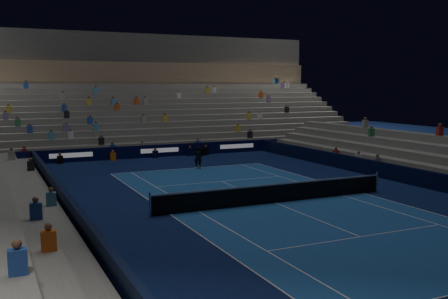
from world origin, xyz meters
TOP-DOWN VIEW (x-y plane):
  - ground at (0.00, 0.00)m, footprint 90.00×90.00m
  - court_surface at (0.00, 0.00)m, footprint 10.97×23.77m
  - sponsor_barrier_far at (0.00, 18.50)m, footprint 44.00×0.25m
  - sponsor_barrier_east at (9.70, 0.00)m, footprint 0.25×37.00m
  - sponsor_barrier_west at (-9.70, 0.00)m, footprint 0.25×37.00m
  - grandstand_main at (0.00, 27.90)m, footprint 44.00×15.20m
  - tennis_net at (0.00, 0.00)m, footprint 12.90×0.10m
  - tennis_player at (0.61, 11.64)m, footprint 0.65×0.52m
  - broadcast_camera at (3.33, 17.83)m, footprint 0.54×0.97m

SIDE VIEW (x-z plane):
  - ground at x=0.00m, z-range 0.00..0.00m
  - court_surface at x=0.00m, z-range 0.00..0.01m
  - broadcast_camera at x=3.33m, z-range 0.01..0.65m
  - sponsor_barrier_far at x=0.00m, z-range 0.00..1.00m
  - sponsor_barrier_east at x=9.70m, z-range 0.00..1.00m
  - sponsor_barrier_west at x=-9.70m, z-range 0.00..1.00m
  - tennis_net at x=0.00m, z-range -0.05..1.05m
  - tennis_player at x=0.61m, z-range 0.00..1.56m
  - grandstand_main at x=0.00m, z-range -2.22..8.98m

